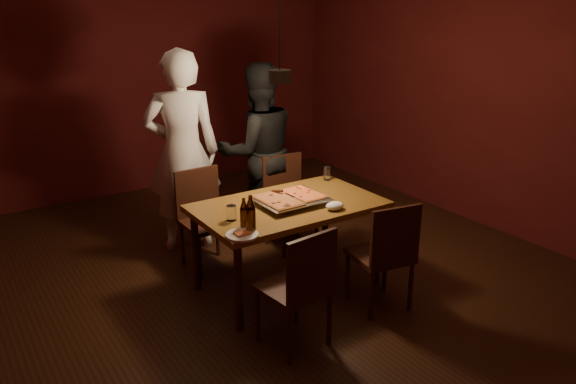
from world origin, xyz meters
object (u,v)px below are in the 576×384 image
dining_table (288,212)px  beer_bottle_b (244,213)px  beer_bottle_a (251,214)px  pendant_lamp (280,75)px  diner_dark (258,152)px  plate_slice (242,235)px  chair_far_left (203,210)px  chair_near_right (387,247)px  diner_white (182,152)px  chair_far_right (287,193)px  chair_near_left (301,279)px  pizza_tray (290,201)px

dining_table → beer_bottle_b: 0.63m
beer_bottle_a → pendant_lamp: (0.58, 0.52, 0.87)m
diner_dark → plate_slice: bearing=65.9°
beer_bottle_b → plate_slice: 0.18m
beer_bottle_a → chair_far_left: bearing=83.1°
chair_far_left → beer_bottle_a: 1.17m
chair_near_right → diner_dark: diner_dark is taller
diner_dark → pendant_lamp: pendant_lamp is taller
diner_white → chair_near_right: bearing=132.7°
chair_far_left → diner_white: diner_white is taller
chair_far_right → pendant_lamp: pendant_lamp is taller
diner_dark → beer_bottle_a: bearing=67.8°
diner_white → plate_slice: bearing=101.6°
chair_far_left → beer_bottle_b: (-0.14, -1.02, 0.33)m
plate_slice → diner_white: diner_white is taller
chair_far_left → chair_near_left: same height
pizza_tray → beer_bottle_a: beer_bottle_a is taller
chair_far_left → chair_near_right: bearing=118.1°
beer_bottle_b → chair_far_right: bearing=44.0°
diner_dark → pizza_tray: bearing=82.2°
diner_white → diner_dark: bearing=-168.1°
dining_table → beer_bottle_b: beer_bottle_b is taller
diner_white → pizza_tray: bearing=128.2°
chair_near_left → pendant_lamp: bearing=58.8°
dining_table → pendant_lamp: (0.04, 0.18, 1.08)m
beer_bottle_a → chair_far_right: bearing=46.6°
chair_far_right → chair_near_right: same height
chair_near_left → pendant_lamp: (0.46, 0.98, 1.22)m
pizza_tray → beer_bottle_a: (-0.56, -0.33, 0.11)m
beer_bottle_a → diner_white: size_ratio=0.14×
pizza_tray → pendant_lamp: pendant_lamp is taller
beer_bottle_a → diner_dark: (0.92, 1.46, -0.01)m
beer_bottle_a → beer_bottle_b: (-0.00, 0.09, -0.02)m
chair_far_left → chair_near_left: bearing=88.8°
dining_table → diner_dark: size_ratio=0.85×
chair_far_right → beer_bottle_a: 1.51m
dining_table → chair_near_left: chair_near_left is taller
pendant_lamp → dining_table: bearing=-102.6°
diner_white → diner_dark: (0.75, -0.12, -0.08)m
pendant_lamp → beer_bottle_a: bearing=-138.2°
beer_bottle_b → diner_dark: 1.65m
chair_far_right → chair_far_left: bearing=2.0°
chair_far_left → chair_near_right: size_ratio=1.00×
dining_table → beer_bottle_a: 0.67m
chair_near_right → diner_dark: bearing=100.8°
dining_table → chair_far_left: bearing=117.6°
pizza_tray → diner_white: size_ratio=0.29×
pizza_tray → plate_slice: pizza_tray is taller
chair_far_left → pizza_tray: (0.42, -0.78, 0.24)m
dining_table → diner_dark: bearing=71.3°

